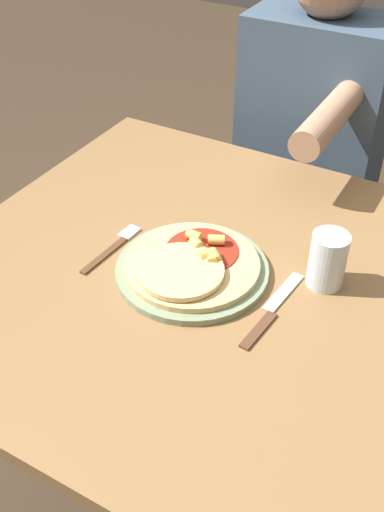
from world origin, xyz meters
The scene contains 8 objects.
ground_plane centered at (0.00, 0.00, 0.00)m, with size 8.00×8.00×0.00m, color #423323.
dining_table centered at (0.00, 0.00, 0.66)m, with size 1.04×0.96×0.77m.
plate centered at (-0.04, -0.01, 0.78)m, with size 0.29×0.29×0.01m.
pizza centered at (-0.04, -0.02, 0.80)m, with size 0.26×0.26×0.04m.
fork centered at (-0.21, -0.02, 0.78)m, with size 0.03×0.18×0.00m.
knife centered at (0.14, -0.04, 0.78)m, with size 0.03×0.22×0.00m.
drinking_glass centered at (0.19, 0.08, 0.83)m, with size 0.07×0.07×0.11m.
person_diner centered at (-0.06, 0.70, 0.72)m, with size 0.38×0.52×1.23m.
Camera 1 is at (0.39, -0.77, 1.51)m, focal length 42.00 mm.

